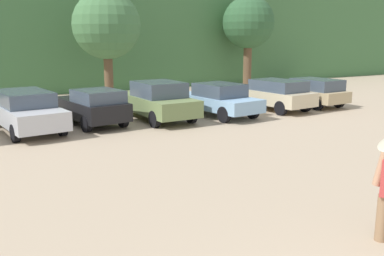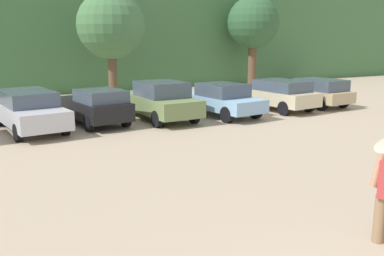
{
  "view_description": "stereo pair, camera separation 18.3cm",
  "coord_description": "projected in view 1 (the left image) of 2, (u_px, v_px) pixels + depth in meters",
  "views": [
    {
      "loc": [
        -3.7,
        -2.0,
        3.51
      ],
      "look_at": [
        1.63,
        7.69,
        1.17
      ],
      "focal_mm": 40.15,
      "sensor_mm": 36.0,
      "label": 1
    },
    {
      "loc": [
        -3.54,
        -2.08,
        3.51
      ],
      "look_at": [
        1.63,
        7.69,
        1.17
      ],
      "focal_mm": 40.15,
      "sensor_mm": 36.0,
      "label": 2
    }
  ],
  "objects": [
    {
      "name": "parked_car_silver",
      "position": [
        25.0,
        110.0,
        16.26
      ],
      "size": [
        2.41,
        4.97,
        1.53
      ],
      "rotation": [
        0.0,
        0.0,
        1.7
      ],
      "color": "silver",
      "rests_on": "ground_plane"
    },
    {
      "name": "parked_car_champagne",
      "position": [
        274.0,
        94.0,
        21.09
      ],
      "size": [
        2.31,
        4.46,
        1.49
      ],
      "rotation": [
        0.0,
        0.0,
        1.68
      ],
      "color": "beige",
      "rests_on": "ground_plane"
    },
    {
      "name": "parked_car_tan",
      "position": [
        310.0,
        91.0,
        22.38
      ],
      "size": [
        2.03,
        4.33,
        1.43
      ],
      "rotation": [
        0.0,
        0.0,
        1.64
      ],
      "color": "tan",
      "rests_on": "ground_plane"
    },
    {
      "name": "tree_far_left",
      "position": [
        107.0,
        25.0,
        23.94
      ],
      "size": [
        3.82,
        3.82,
        6.11
      ],
      "color": "brown",
      "rests_on": "ground_plane"
    },
    {
      "name": "parked_car_olive_green",
      "position": [
        157.0,
        100.0,
        18.54
      ],
      "size": [
        2.13,
        4.84,
        1.67
      ],
      "rotation": [
        0.0,
        0.0,
        1.62
      ],
      "color": "#6B7F4C",
      "rests_on": "ground_plane"
    },
    {
      "name": "parked_car_sky_blue",
      "position": [
        218.0,
        99.0,
        19.43
      ],
      "size": [
        2.35,
        4.51,
        1.49
      ],
      "rotation": [
        0.0,
        0.0,
        1.7
      ],
      "color": "#84ADD1",
      "rests_on": "ground_plane"
    },
    {
      "name": "tree_center_right",
      "position": [
        248.0,
        23.0,
        30.66
      ],
      "size": [
        3.7,
        3.7,
        6.42
      ],
      "color": "brown",
      "rests_on": "ground_plane"
    },
    {
      "name": "hillside_ridge",
      "position": [
        10.0,
        32.0,
        30.47
      ],
      "size": [
        108.0,
        12.0,
        7.76
      ],
      "primitive_type": "cube",
      "color": "#427042",
      "rests_on": "ground_plane"
    },
    {
      "name": "parked_car_black",
      "position": [
        92.0,
        106.0,
        17.4
      ],
      "size": [
        2.28,
        4.13,
        1.5
      ],
      "rotation": [
        0.0,
        0.0,
        1.72
      ],
      "color": "black",
      "rests_on": "ground_plane"
    }
  ]
}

